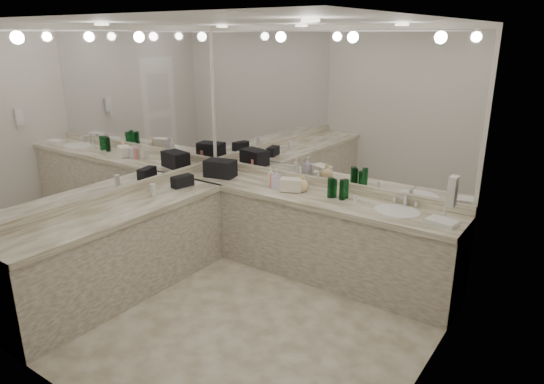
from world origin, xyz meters
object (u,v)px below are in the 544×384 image
Objects in this scene: hand_towel at (442,222)px; soap_bottle_a at (271,176)px; sink at (397,212)px; soap_bottle_c at (302,183)px; cream_cosmetic_case at (291,185)px; wall_phone at (453,191)px; soap_bottle_b at (277,178)px; black_toiletry_bag at (220,168)px.

soap_bottle_a is (-1.93, 0.10, 0.08)m from hand_towel.
sink is 1.08m from soap_bottle_c.
hand_towel is at bearing -25.90° from cream_cosmetic_case.
wall_phone is at bearing -69.47° from hand_towel.
cream_cosmetic_case is 0.20m from soap_bottle_b.
wall_phone reaches higher than black_toiletry_bag.
cream_cosmetic_case is (0.99, 0.00, -0.03)m from black_toiletry_bag.
wall_phone is 2.18m from soap_bottle_a.
sink is at bearing -22.43° from cream_cosmetic_case.
wall_phone is 2.83m from black_toiletry_bag.
soap_bottle_a reaches higher than soap_bottle_c.
black_toiletry_bag is 1.82× the size of soap_bottle_c.
black_toiletry_bag is at bearing -176.70° from soap_bottle_c.
wall_phone is at bearing -13.99° from soap_bottle_a.
hand_towel is at bearing -3.55° from soap_bottle_c.
sink is 2.03× the size of soap_bottle_b.
black_toiletry_bag is 1.61× the size of soap_bottle_b.
soap_bottle_b is at bearing -178.50° from sink.
black_toiletry_bag reaches higher than cream_cosmetic_case.
soap_bottle_b reaches higher than cream_cosmetic_case.
sink is 1.26× the size of black_toiletry_bag.
soap_bottle_b is (0.12, -0.06, 0.01)m from soap_bottle_a.
sink is at bearing -0.81° from soap_bottle_a.
cream_cosmetic_case is 0.12m from soap_bottle_c.
black_toiletry_bag is at bearing 179.30° from hand_towel.
soap_bottle_c is at bearing 179.23° from sink.
cream_cosmetic_case is 1.16× the size of soap_bottle_a.
soap_bottle_a is 0.13m from soap_bottle_b.
sink is at bearing -0.77° from soap_bottle_c.
soap_bottle_a is at bearing 179.09° from soap_bottle_c.
soap_bottle_c is at bearing 7.52° from cream_cosmetic_case.
wall_phone is 1.79m from soap_bottle_c.
sink is 0.46m from hand_towel.
soap_bottle_b is (-1.37, -0.04, 0.11)m from sink.
soap_bottle_a is 0.41m from soap_bottle_c.
soap_bottle_c is (1.09, 0.06, -0.00)m from black_toiletry_bag.
cream_cosmetic_case is (-1.17, -0.05, 0.07)m from sink.
soap_bottle_a is at bearing 177.01° from hand_towel.
hand_towel is 1.33× the size of soap_bottle_c.
wall_phone is 0.94× the size of hand_towel.
hand_towel is 1.18× the size of soap_bottle_b.
sink is at bearing 1.50° from soap_bottle_b.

